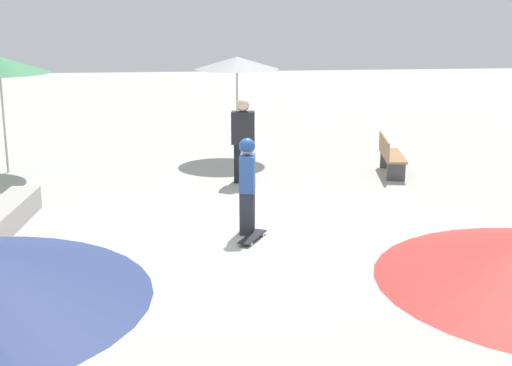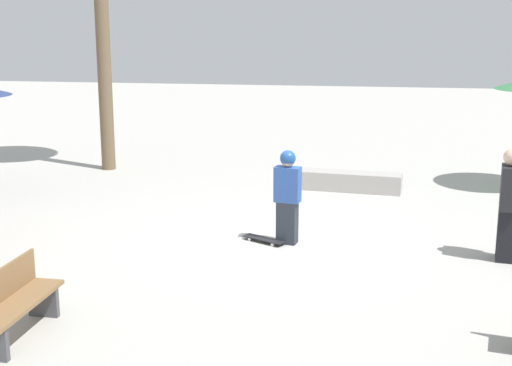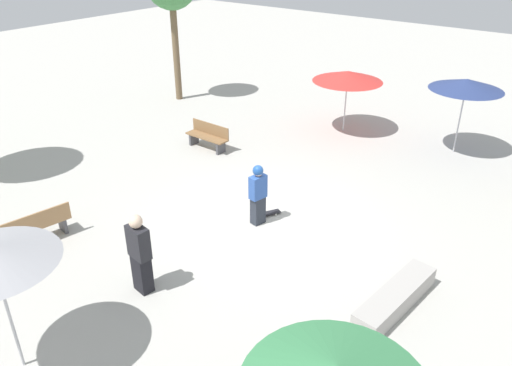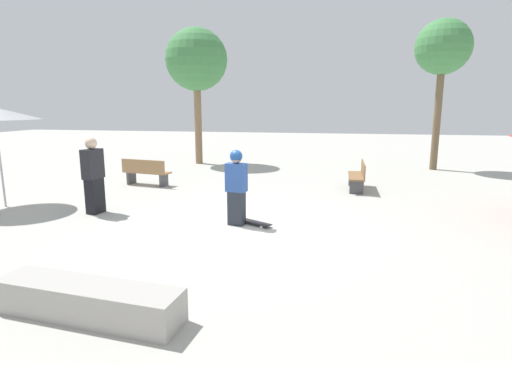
% 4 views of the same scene
% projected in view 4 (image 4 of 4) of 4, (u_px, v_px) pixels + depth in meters
% --- Properties ---
extents(ground_plane, '(60.00, 60.00, 0.00)m').
position_uv_depth(ground_plane, '(238.00, 227.00, 8.46)').
color(ground_plane, '#B2AFA8').
extents(skater_main, '(0.31, 0.47, 1.62)m').
position_uv_depth(skater_main, '(236.00, 185.00, 8.47)').
color(skater_main, '#282D38').
rests_on(skater_main, ground_plane).
extents(skateboard, '(0.56, 0.80, 0.07)m').
position_uv_depth(skateboard, '(255.00, 222.00, 8.59)').
color(skateboard, black).
rests_on(skateboard, ground_plane).
extents(concrete_ledge, '(0.77, 2.43, 0.42)m').
position_uv_depth(concrete_ledge, '(88.00, 301.00, 4.82)').
color(concrete_ledge, '#A8A39E').
rests_on(concrete_ledge, ground_plane).
extents(bench_near, '(1.60, 0.46, 0.85)m').
position_uv_depth(bench_near, '(358.00, 176.00, 12.13)').
color(bench_near, '#47474C').
rests_on(bench_near, ground_plane).
extents(bench_far, '(0.70, 1.65, 0.85)m').
position_uv_depth(bench_far, '(146.00, 172.00, 12.80)').
color(bench_far, '#47474C').
rests_on(bench_far, ground_plane).
extents(palm_tree_center_left, '(2.09, 2.09, 5.78)m').
position_uv_depth(palm_tree_center_left, '(443.00, 49.00, 15.21)').
color(palm_tree_center_left, brown).
rests_on(palm_tree_center_left, ground_plane).
extents(palm_tree_right, '(2.63, 2.63, 5.78)m').
position_uv_depth(palm_tree_right, '(196.00, 61.00, 16.97)').
color(palm_tree_right, '#896B4C').
rests_on(palm_tree_right, ground_plane).
extents(bystander_watching, '(0.53, 0.34, 1.81)m').
position_uv_depth(bystander_watching, '(93.00, 176.00, 9.40)').
color(bystander_watching, black).
rests_on(bystander_watching, ground_plane).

